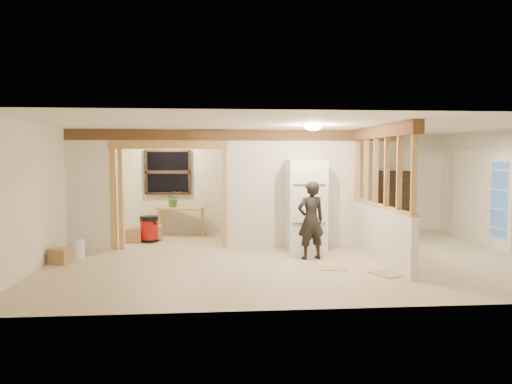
{
  "coord_description": "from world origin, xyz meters",
  "views": [
    {
      "loc": [
        -1.49,
        -9.34,
        1.92
      ],
      "look_at": [
        -0.65,
        0.4,
        1.24
      ],
      "focal_mm": 35.0,
      "sensor_mm": 36.0,
      "label": 1
    }
  ],
  "objects": [
    {
      "name": "refrigerator",
      "position": [
        0.42,
        0.77,
        0.94
      ],
      "size": [
        0.77,
        0.75,
        1.87
      ],
      "primitive_type": "cube",
      "color": "silver",
      "rests_on": "floor"
    },
    {
      "name": "floor",
      "position": [
        0.0,
        0.0,
        -0.01
      ],
      "size": [
        9.0,
        6.5,
        0.01
      ],
      "primitive_type": "cube",
      "color": "beige",
      "rests_on": "ground"
    },
    {
      "name": "doorway_frame",
      "position": [
        -2.4,
        1.2,
        1.1
      ],
      "size": [
        2.46,
        0.14,
        2.2
      ],
      "primitive_type": "cube",
      "color": "tan",
      "rests_on": "floor"
    },
    {
      "name": "potted_plant",
      "position": [
        -2.45,
        2.9,
        0.9
      ],
      "size": [
        0.45,
        0.42,
        0.4
      ],
      "primitive_type": "imported",
      "rotation": [
        0.0,
        0.0,
        0.37
      ],
      "color": "#33702D",
      "rests_on": "work_table"
    },
    {
      "name": "partition_left_stub",
      "position": [
        -4.05,
        1.2,
        1.25
      ],
      "size": [
        0.9,
        0.12,
        2.5
      ],
      "primitive_type": "cube",
      "color": "silver",
      "rests_on": "floor"
    },
    {
      "name": "floor_panel_far",
      "position": [
        0.58,
        -1.01,
        0.01
      ],
      "size": [
        0.49,
        0.42,
        0.01
      ],
      "primitive_type": "cube",
      "rotation": [
        0.0,
        0.0,
        -0.17
      ],
      "color": "tan",
      "rests_on": "floor"
    },
    {
      "name": "partition_center",
      "position": [
        0.2,
        1.2,
        1.25
      ],
      "size": [
        2.8,
        0.12,
        2.5
      ],
      "primitive_type": "cube",
      "color": "silver",
      "rests_on": "floor"
    },
    {
      "name": "ceiling_dome_util",
      "position": [
        -2.5,
        2.3,
        2.48
      ],
      "size": [
        0.32,
        0.32,
        0.14
      ],
      "primitive_type": "ellipsoid",
      "color": "#FFEABF",
      "rests_on": "ceiling"
    },
    {
      "name": "woman",
      "position": [
        0.34,
        -0.16,
        0.74
      ],
      "size": [
        0.61,
        0.47,
        1.48
      ],
      "primitive_type": "imported",
      "rotation": [
        0.0,
        0.0,
        3.38
      ],
      "color": "black",
      "rests_on": "floor"
    },
    {
      "name": "wall_left",
      "position": [
        -4.5,
        0.0,
        1.25
      ],
      "size": [
        0.01,
        6.5,
        2.5
      ],
      "primitive_type": "cube",
      "color": "silver",
      "rests_on": "floor"
    },
    {
      "name": "header_beam_back",
      "position": [
        -1.0,
        1.2,
        2.38
      ],
      "size": [
        7.0,
        0.18,
        0.22
      ],
      "primitive_type": "cube",
      "color": "brown",
      "rests_on": "ceiling"
    },
    {
      "name": "ceiling",
      "position": [
        0.0,
        0.0,
        2.5
      ],
      "size": [
        9.0,
        6.5,
        0.01
      ],
      "primitive_type": "cube",
      "color": "white"
    },
    {
      "name": "work_table",
      "position": [
        -2.26,
        2.86,
        0.35
      ],
      "size": [
        1.21,
        0.78,
        0.7
      ],
      "primitive_type": "cube",
      "rotation": [
        0.0,
        0.0,
        -0.21
      ],
      "color": "tan",
      "rests_on": "floor"
    },
    {
      "name": "header_beam_right",
      "position": [
        1.6,
        -0.4,
        2.38
      ],
      "size": [
        0.18,
        3.3,
        0.22
      ],
      "primitive_type": "cube",
      "color": "brown",
      "rests_on": "ceiling"
    },
    {
      "name": "pony_wall",
      "position": [
        1.6,
        -0.4,
        0.5
      ],
      "size": [
        0.12,
        3.2,
        1.0
      ],
      "primitive_type": "cube",
      "color": "silver",
      "rests_on": "floor"
    },
    {
      "name": "box_front",
      "position": [
        -4.25,
        -0.17,
        0.14
      ],
      "size": [
        0.41,
        0.37,
        0.27
      ],
      "primitive_type": "cube",
      "rotation": [
        0.0,
        0.0,
        -0.31
      ],
      "color": "#A47C4F",
      "rests_on": "floor"
    },
    {
      "name": "floor_panel_near",
      "position": [
        1.41,
        -1.48,
        0.01
      ],
      "size": [
        0.68,
        0.68,
        0.02
      ],
      "primitive_type": "cube",
      "rotation": [
        0.0,
        0.0,
        0.4
      ],
      "color": "tan",
      "rests_on": "floor"
    },
    {
      "name": "box_util_a",
      "position": [
        -2.88,
        2.24,
        0.17
      ],
      "size": [
        0.48,
        0.44,
        0.34
      ],
      "primitive_type": "cube",
      "rotation": [
        0.0,
        0.0,
        0.28
      ],
      "color": "#A47C4F",
      "rests_on": "floor"
    },
    {
      "name": "wall_front",
      "position": [
        0.0,
        -3.25,
        1.25
      ],
      "size": [
        9.0,
        0.01,
        2.5
      ],
      "primitive_type": "cube",
      "color": "silver",
      "rests_on": "floor"
    },
    {
      "name": "bookshelf",
      "position": [
        3.14,
        3.05,
        0.78
      ],
      "size": [
        0.78,
        0.26,
        1.57
      ],
      "primitive_type": "cube",
      "color": "black",
      "rests_on": "floor"
    },
    {
      "name": "window_back",
      "position": [
        -2.6,
        3.17,
        1.55
      ],
      "size": [
        1.12,
        0.1,
        1.1
      ],
      "primitive_type": "cube",
      "color": "black",
      "rests_on": "wall_back"
    },
    {
      "name": "stud_partition",
      "position": [
        1.6,
        -0.4,
        1.66
      ],
      "size": [
        0.14,
        3.2,
        1.32
      ],
      "primitive_type": "cube",
      "color": "tan",
      "rests_on": "pony_wall"
    },
    {
      "name": "french_door",
      "position": [
        4.42,
        0.4,
        1.0
      ],
      "size": [
        0.12,
        0.86,
        2.0
      ],
      "primitive_type": "cube",
      "color": "white",
      "rests_on": "floor"
    },
    {
      "name": "ceiling_dome_main",
      "position": [
        0.3,
        -0.5,
        2.48
      ],
      "size": [
        0.36,
        0.36,
        0.16
      ],
      "primitive_type": "ellipsoid",
      "color": "#FFEABF",
      "rests_on": "ceiling"
    },
    {
      "name": "wall_back",
      "position": [
        0.0,
        3.25,
        1.25
      ],
      "size": [
        9.0,
        0.01,
        2.5
      ],
      "primitive_type": "cube",
      "color": "silver",
      "rests_on": "floor"
    },
    {
      "name": "shop_vac",
      "position": [
        -2.94,
        2.07,
        0.3
      ],
      "size": [
        0.56,
        0.56,
        0.59
      ],
      "primitive_type": "cylinder",
      "rotation": [
        0.0,
        0.0,
        -0.28
      ],
      "color": "#A90E0A",
      "rests_on": "floor"
    },
    {
      "name": "box_util_b",
      "position": [
        -3.3,
        2.03,
        0.16
      ],
      "size": [
        0.39,
        0.39,
        0.31
      ],
      "primitive_type": "cube",
      "rotation": [
        0.0,
        0.0,
        0.19
      ],
      "color": "#A47C4F",
      "rests_on": "floor"
    },
    {
      "name": "hanging_bulb",
      "position": [
        -2.0,
        1.6,
        2.18
      ],
      "size": [
        0.07,
        0.07,
        0.07
      ],
      "primitive_type": "ellipsoid",
      "color": "#FFD88C",
      "rests_on": "ceiling"
    },
    {
      "name": "bucket",
      "position": [
        -4.08,
        0.32,
        0.18
      ],
      "size": [
        0.37,
        0.37,
        0.36
      ],
      "primitive_type": "cylinder",
      "rotation": [
        0.0,
        0.0,
        0.37
      ],
      "color": "white",
      "rests_on": "floor"
    }
  ]
}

